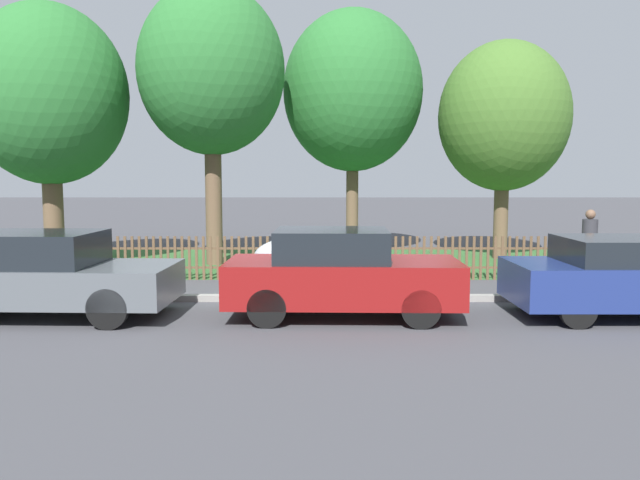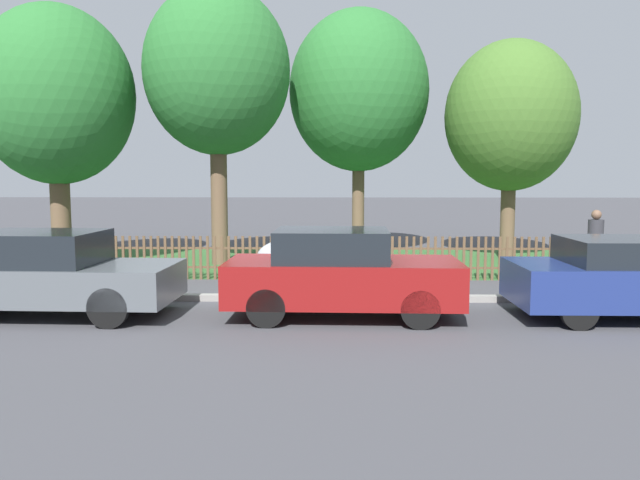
# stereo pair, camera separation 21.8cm
# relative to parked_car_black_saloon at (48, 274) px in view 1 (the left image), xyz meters

# --- Properties ---
(ground_plane) EXTENTS (120.00, 120.00, 0.00)m
(ground_plane) POSITION_rel_parked_car_black_saloon_xyz_m (4.51, 1.27, -0.74)
(ground_plane) COLOR #424247
(kerb_stone) EXTENTS (43.28, 0.20, 0.12)m
(kerb_stone) POSITION_rel_parked_car_black_saloon_xyz_m (4.51, 1.37, -0.68)
(kerb_stone) COLOR gray
(kerb_stone) RESTS_ON ground
(grass_strip) EXTENTS (43.28, 6.44, 0.01)m
(grass_strip) POSITION_rel_parked_car_black_saloon_xyz_m (4.51, 7.06, -0.73)
(grass_strip) COLOR #33602D
(grass_strip) RESTS_ON ground
(park_fence) EXTENTS (43.28, 0.05, 1.02)m
(park_fence) POSITION_rel_parked_car_black_saloon_xyz_m (4.51, 3.85, -0.23)
(park_fence) COLOR brown
(park_fence) RESTS_ON ground
(parked_car_black_saloon) EXTENTS (4.27, 1.94, 1.45)m
(parked_car_black_saloon) POSITION_rel_parked_car_black_saloon_xyz_m (0.00, 0.00, 0.00)
(parked_car_black_saloon) COLOR #51565B
(parked_car_black_saloon) RESTS_ON ground
(parked_car_navy_estate) EXTENTS (3.95, 1.81, 1.50)m
(parked_car_navy_estate) POSITION_rel_parked_car_black_saloon_xyz_m (5.00, -0.01, 0.02)
(parked_car_navy_estate) COLOR maroon
(parked_car_navy_estate) RESTS_ON ground
(parked_car_red_compact) EXTENTS (4.17, 1.82, 1.36)m
(parked_car_red_compact) POSITION_rel_parked_car_black_saloon_xyz_m (9.97, 0.01, -0.04)
(parked_car_red_compact) COLOR navy
(parked_car_red_compact) RESTS_ON ground
(covered_motorcycle) EXTENTS (2.03, 0.98, 1.10)m
(covered_motorcycle) POSITION_rel_parked_car_black_saloon_xyz_m (4.24, 2.76, -0.07)
(covered_motorcycle) COLOR black
(covered_motorcycle) RESTS_ON ground
(tree_nearest_kerb) EXTENTS (4.04, 4.04, 6.83)m
(tree_nearest_kerb) POSITION_rel_parked_car_black_saloon_xyz_m (-2.38, 5.97, 3.73)
(tree_nearest_kerb) COLOR brown
(tree_nearest_kerb) RESTS_ON ground
(tree_behind_motorcycle) EXTENTS (3.88, 3.88, 7.42)m
(tree_behind_motorcycle) POSITION_rel_parked_car_black_saloon_xyz_m (1.78, 6.40, 4.41)
(tree_behind_motorcycle) COLOR brown
(tree_behind_motorcycle) RESTS_ON ground
(tree_mid_park) EXTENTS (4.12, 4.12, 7.27)m
(tree_mid_park) POSITION_rel_parked_car_black_saloon_xyz_m (5.63, 8.34, 4.15)
(tree_mid_park) COLOR brown
(tree_mid_park) RESTS_ON ground
(tree_far_left) EXTENTS (3.71, 3.71, 6.24)m
(tree_far_left) POSITION_rel_parked_car_black_saloon_xyz_m (9.92, 7.67, 3.35)
(tree_far_left) COLOR brown
(tree_far_left) RESTS_ON ground
(pedestrian_near_fence) EXTENTS (0.42, 0.42, 1.65)m
(pedestrian_near_fence) POSITION_rel_parked_car_black_saloon_xyz_m (10.71, 3.48, 0.20)
(pedestrian_near_fence) COLOR #7F6B51
(pedestrian_near_fence) RESTS_ON ground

